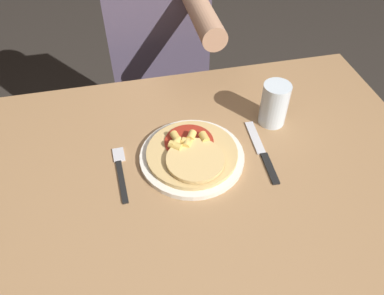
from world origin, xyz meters
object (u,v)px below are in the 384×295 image
Objects in this scene: plate at (192,157)px; person_diner at (157,35)px; dining_table at (207,199)px; fork at (121,170)px; knife at (262,152)px; pizza at (192,153)px; drinking_glass at (274,104)px.

plate is 0.21× the size of person_diner.
fork is (-0.21, 0.05, 0.11)m from dining_table.
plate is at bearing 174.00° from knife.
person_diner is (-0.17, 0.65, -0.01)m from knife.
pizza is at bearing -90.98° from person_diner.
plate reaches higher than fork.
pizza is 0.63m from person_diner.
dining_table is 5.02× the size of pizza.
knife is at bearing 12.79° from dining_table.
plate is 0.26m from drinking_glass.
person_diner is at bearing 113.35° from drinking_glass.
drinking_glass reaches higher than knife.
knife is (0.36, -0.02, 0.00)m from fork.
knife is 0.67m from person_diner.
plate is at bearing 119.23° from dining_table.
fork is 0.80× the size of knife.
person_diner is (-0.23, 0.54, -0.07)m from drinking_glass.
fork is (-0.18, 0.00, -0.02)m from pizza.
knife is at bearing -75.47° from person_diner.
drinking_glass is (0.24, 0.09, 0.04)m from pizza.
dining_table is at bearing -60.77° from plate.
fork is (-0.18, -0.00, -0.00)m from plate.
fork is at bearing -167.89° from drinking_glass.
knife is (0.15, 0.03, 0.11)m from dining_table.
person_diner is (-0.02, 0.68, 0.10)m from dining_table.
person_diner is (0.01, 0.63, -0.01)m from plate.
drinking_glass reaches higher than fork.
person_diner is at bearing 91.64° from dining_table.
person_diner is at bearing 104.53° from knife.
fork is 0.66m from person_diner.
plate reaches higher than dining_table.
drinking_glass is (0.24, 0.09, 0.05)m from plate.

